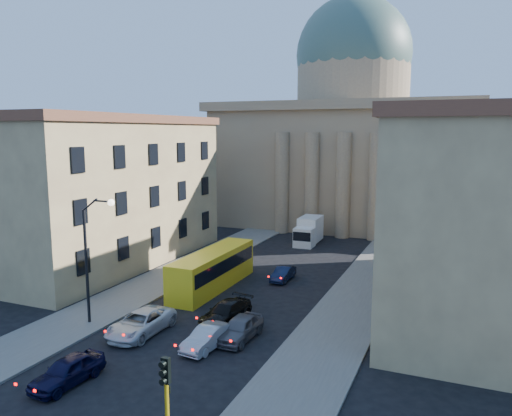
# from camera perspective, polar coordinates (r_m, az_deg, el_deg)

# --- Properties ---
(ground) EXTENTS (200.00, 200.00, 0.00)m
(ground) POSITION_cam_1_polar(r_m,az_deg,el_deg) (27.20, -17.60, -20.62)
(ground) COLOR black
(ground) RESTS_ON ground
(sidewalk_left) EXTENTS (5.00, 60.00, 0.15)m
(sidewalk_left) POSITION_cam_1_polar(r_m,az_deg,el_deg) (45.20, -11.01, -8.22)
(sidewalk_left) COLOR #5B5854
(sidewalk_left) RESTS_ON ground
(sidewalk_right) EXTENTS (5.00, 60.00, 0.15)m
(sidewalk_right) POSITION_cam_1_polar(r_m,az_deg,el_deg) (38.79, 10.78, -11.11)
(sidewalk_right) COLOR #5B5854
(sidewalk_right) RESTS_ON ground
(church) EXTENTS (68.02, 28.76, 36.60)m
(church) POSITION_cam_1_polar(r_m,az_deg,el_deg) (74.93, 10.73, 7.65)
(church) COLOR #856B51
(church) RESTS_ON ground
(building_left) EXTENTS (11.60, 26.60, 14.70)m
(building_left) POSITION_cam_1_polar(r_m,az_deg,el_deg) (51.89, -16.62, 2.06)
(building_left) COLOR tan
(building_left) RESTS_ON ground
(building_right) EXTENTS (11.60, 26.60, 14.70)m
(building_right) POSITION_cam_1_polar(r_m,az_deg,el_deg) (40.19, 24.25, -0.22)
(building_right) COLOR tan
(building_right) RESTS_ON ground
(traffic_light) EXTENTS (0.34, 0.29, 4.30)m
(traffic_light) POSITION_cam_1_polar(r_m,az_deg,el_deg) (21.72, -10.16, -20.55)
(traffic_light) COLOR gold
(traffic_light) RESTS_ON ground
(street_lamp) EXTENTS (2.62, 0.44, 8.83)m
(street_lamp) POSITION_cam_1_polar(r_m,az_deg,el_deg) (35.30, -18.24, -4.58)
(street_lamp) COLOR black
(street_lamp) RESTS_ON ground
(car_left_near) EXTENTS (2.04, 4.40, 1.46)m
(car_left_near) POSITION_cam_1_polar(r_m,az_deg,el_deg) (29.24, -20.75, -17.01)
(car_left_near) COLOR black
(car_left_near) RESTS_ON ground
(car_right_near) EXTENTS (1.87, 4.23, 1.35)m
(car_right_near) POSITION_cam_1_polar(r_m,az_deg,el_deg) (31.65, -5.56, -14.52)
(car_right_near) COLOR #9B9FA3
(car_right_near) RESTS_ON ground
(car_left_mid) EXTENTS (2.57, 5.45, 1.51)m
(car_left_mid) POSITION_cam_1_polar(r_m,az_deg,el_deg) (34.31, -13.02, -12.67)
(car_left_mid) COLOR silver
(car_left_mid) RESTS_ON ground
(car_right_mid) EXTENTS (2.59, 5.07, 1.41)m
(car_right_mid) POSITION_cam_1_polar(r_m,az_deg,el_deg) (35.46, -3.48, -11.81)
(car_right_mid) COLOR black
(car_right_mid) RESTS_ON ground
(car_right_far) EXTENTS (1.88, 4.44, 1.50)m
(car_right_far) POSITION_cam_1_polar(r_m,az_deg,el_deg) (32.68, -1.84, -13.56)
(car_right_far) COLOR #515055
(car_right_far) RESTS_ON ground
(car_right_distant) EXTENTS (1.29, 3.70, 1.22)m
(car_right_distant) POSITION_cam_1_polar(r_m,az_deg,el_deg) (44.80, 3.12, -7.51)
(car_right_distant) COLOR black
(car_right_distant) RESTS_ON ground
(city_bus) EXTENTS (2.62, 11.21, 3.16)m
(city_bus) POSITION_cam_1_polar(r_m,az_deg,el_deg) (42.56, -4.94, -6.89)
(city_bus) COLOR yellow
(city_bus) RESTS_ON ground
(box_truck) EXTENTS (2.33, 5.66, 3.08)m
(box_truck) POSITION_cam_1_polar(r_m,az_deg,el_deg) (59.10, 6.03, -2.69)
(box_truck) COLOR silver
(box_truck) RESTS_ON ground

